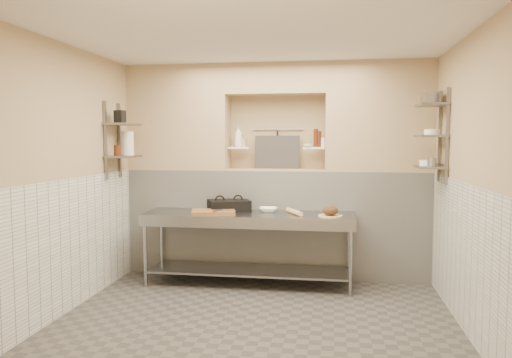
% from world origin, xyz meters
% --- Properties ---
extents(floor, '(4.00, 3.90, 0.10)m').
position_xyz_m(floor, '(0.00, 0.00, -0.05)').
color(floor, '#4B4642').
rests_on(floor, ground).
extents(ceiling, '(4.00, 3.90, 0.10)m').
position_xyz_m(ceiling, '(0.00, 0.00, 2.85)').
color(ceiling, silver).
rests_on(ceiling, ground).
extents(wall_left, '(0.10, 3.90, 2.80)m').
position_xyz_m(wall_left, '(-2.05, 0.00, 1.40)').
color(wall_left, tan).
rests_on(wall_left, ground).
extents(wall_right, '(0.10, 3.90, 2.80)m').
position_xyz_m(wall_right, '(2.05, 0.00, 1.40)').
color(wall_right, tan).
rests_on(wall_right, ground).
extents(wall_back, '(4.00, 0.10, 2.80)m').
position_xyz_m(wall_back, '(0.00, 2.00, 1.40)').
color(wall_back, tan).
rests_on(wall_back, ground).
extents(wall_front, '(4.00, 0.10, 2.80)m').
position_xyz_m(wall_front, '(0.00, -2.00, 1.40)').
color(wall_front, tan).
rests_on(wall_front, ground).
extents(backwall_lower, '(4.00, 0.40, 1.40)m').
position_xyz_m(backwall_lower, '(0.00, 1.75, 0.70)').
color(backwall_lower, silver).
rests_on(backwall_lower, floor).
extents(alcove_sill, '(1.30, 0.40, 0.02)m').
position_xyz_m(alcove_sill, '(0.00, 1.75, 1.41)').
color(alcove_sill, tan).
rests_on(alcove_sill, backwall_lower).
extents(backwall_pillar_left, '(1.35, 0.40, 1.40)m').
position_xyz_m(backwall_pillar_left, '(-1.33, 1.75, 2.10)').
color(backwall_pillar_left, tan).
rests_on(backwall_pillar_left, backwall_lower).
extents(backwall_pillar_right, '(1.35, 0.40, 1.40)m').
position_xyz_m(backwall_pillar_right, '(1.33, 1.75, 2.10)').
color(backwall_pillar_right, tan).
rests_on(backwall_pillar_right, backwall_lower).
extents(backwall_header, '(1.30, 0.40, 0.40)m').
position_xyz_m(backwall_header, '(0.00, 1.75, 2.60)').
color(backwall_header, tan).
rests_on(backwall_header, backwall_lower).
extents(wainscot_left, '(0.02, 3.90, 1.40)m').
position_xyz_m(wainscot_left, '(-1.99, 0.00, 0.70)').
color(wainscot_left, silver).
rests_on(wainscot_left, floor).
extents(wainscot_right, '(0.02, 3.90, 1.40)m').
position_xyz_m(wainscot_right, '(1.99, 0.00, 0.70)').
color(wainscot_right, silver).
rests_on(wainscot_right, floor).
extents(alcove_shelf_left, '(0.28, 0.16, 0.02)m').
position_xyz_m(alcove_shelf_left, '(-0.50, 1.75, 1.70)').
color(alcove_shelf_left, white).
rests_on(alcove_shelf_left, backwall_lower).
extents(alcove_shelf_right, '(0.28, 0.16, 0.02)m').
position_xyz_m(alcove_shelf_right, '(0.50, 1.75, 1.70)').
color(alcove_shelf_right, white).
rests_on(alcove_shelf_right, backwall_lower).
extents(utensil_rail, '(0.70, 0.02, 0.02)m').
position_xyz_m(utensil_rail, '(0.00, 1.92, 1.95)').
color(utensil_rail, gray).
rests_on(utensil_rail, wall_back).
extents(hanging_steel, '(0.02, 0.02, 0.30)m').
position_xyz_m(hanging_steel, '(0.00, 1.90, 1.78)').
color(hanging_steel, black).
rests_on(hanging_steel, utensil_rail).
extents(splash_panel, '(0.60, 0.08, 0.45)m').
position_xyz_m(splash_panel, '(0.00, 1.85, 1.64)').
color(splash_panel, '#383330').
rests_on(splash_panel, alcove_sill).
extents(shelf_rail_left_a, '(0.03, 0.03, 0.95)m').
position_xyz_m(shelf_rail_left_a, '(-1.98, 1.25, 1.80)').
color(shelf_rail_left_a, slate).
rests_on(shelf_rail_left_a, wall_left).
extents(shelf_rail_left_b, '(0.03, 0.03, 0.95)m').
position_xyz_m(shelf_rail_left_b, '(-1.98, 0.85, 1.80)').
color(shelf_rail_left_b, slate).
rests_on(shelf_rail_left_b, wall_left).
extents(wall_shelf_left_lower, '(0.30, 0.50, 0.02)m').
position_xyz_m(wall_shelf_left_lower, '(-1.84, 1.05, 1.60)').
color(wall_shelf_left_lower, slate).
rests_on(wall_shelf_left_lower, wall_left).
extents(wall_shelf_left_upper, '(0.30, 0.50, 0.03)m').
position_xyz_m(wall_shelf_left_upper, '(-1.84, 1.05, 2.00)').
color(wall_shelf_left_upper, slate).
rests_on(wall_shelf_left_upper, wall_left).
extents(shelf_rail_right_a, '(0.03, 0.03, 1.05)m').
position_xyz_m(shelf_rail_right_a, '(1.98, 1.25, 1.85)').
color(shelf_rail_right_a, slate).
rests_on(shelf_rail_right_a, wall_right).
extents(shelf_rail_right_b, '(0.03, 0.03, 1.05)m').
position_xyz_m(shelf_rail_right_b, '(1.98, 0.85, 1.85)').
color(shelf_rail_right_b, slate).
rests_on(shelf_rail_right_b, wall_right).
extents(wall_shelf_right_lower, '(0.30, 0.50, 0.02)m').
position_xyz_m(wall_shelf_right_lower, '(1.84, 1.05, 1.50)').
color(wall_shelf_right_lower, slate).
rests_on(wall_shelf_right_lower, wall_right).
extents(wall_shelf_right_mid, '(0.30, 0.50, 0.02)m').
position_xyz_m(wall_shelf_right_mid, '(1.84, 1.05, 1.85)').
color(wall_shelf_right_mid, slate).
rests_on(wall_shelf_right_mid, wall_right).
extents(wall_shelf_right_upper, '(0.30, 0.50, 0.03)m').
position_xyz_m(wall_shelf_right_upper, '(1.84, 1.05, 2.20)').
color(wall_shelf_right_upper, slate).
rests_on(wall_shelf_right_upper, wall_right).
extents(prep_table, '(2.60, 0.70, 0.90)m').
position_xyz_m(prep_table, '(-0.28, 1.18, 0.64)').
color(prep_table, gray).
rests_on(prep_table, floor).
extents(panini_press, '(0.61, 0.54, 0.14)m').
position_xyz_m(panini_press, '(-0.56, 1.37, 0.97)').
color(panini_press, black).
rests_on(panini_press, prep_table).
extents(cutting_board, '(0.60, 0.48, 0.05)m').
position_xyz_m(cutting_board, '(-0.69, 1.06, 0.92)').
color(cutting_board, brown).
rests_on(cutting_board, prep_table).
extents(knife_blade, '(0.27, 0.12, 0.01)m').
position_xyz_m(knife_blade, '(-0.55, 1.05, 0.95)').
color(knife_blade, gray).
rests_on(knife_blade, cutting_board).
extents(tongs, '(0.09, 0.26, 0.02)m').
position_xyz_m(tongs, '(-0.62, 1.01, 0.96)').
color(tongs, gray).
rests_on(tongs, cutting_board).
extents(mixing_bowl, '(0.25, 0.25, 0.06)m').
position_xyz_m(mixing_bowl, '(-0.05, 1.34, 0.93)').
color(mixing_bowl, white).
rests_on(mixing_bowl, prep_table).
extents(rolling_pin, '(0.24, 0.38, 0.06)m').
position_xyz_m(rolling_pin, '(0.29, 1.18, 0.93)').
color(rolling_pin, '#DDB178').
rests_on(rolling_pin, prep_table).
extents(bread_board, '(0.29, 0.29, 0.02)m').
position_xyz_m(bread_board, '(0.72, 1.07, 0.91)').
color(bread_board, '#DDB178').
rests_on(bread_board, prep_table).
extents(bread_loaf, '(0.18, 0.18, 0.11)m').
position_xyz_m(bread_loaf, '(0.72, 1.07, 0.97)').
color(bread_loaf, '#4C2D19').
rests_on(bread_loaf, bread_board).
extents(bottle_soap, '(0.12, 0.12, 0.28)m').
position_xyz_m(bottle_soap, '(-0.51, 1.75, 1.85)').
color(bottle_soap, white).
rests_on(bottle_soap, alcove_shelf_left).
extents(jar_alcove, '(0.08, 0.08, 0.11)m').
position_xyz_m(jar_alcove, '(-0.45, 1.75, 1.77)').
color(jar_alcove, tan).
rests_on(jar_alcove, alcove_shelf_left).
extents(bowl_alcove, '(0.17, 0.17, 0.04)m').
position_xyz_m(bowl_alcove, '(0.42, 1.70, 1.73)').
color(bowl_alcove, white).
rests_on(bowl_alcove, alcove_shelf_right).
extents(condiment_a, '(0.06, 0.06, 0.21)m').
position_xyz_m(condiment_a, '(0.56, 1.77, 1.82)').
color(condiment_a, '#441D0E').
rests_on(condiment_a, alcove_shelf_right).
extents(condiment_b, '(0.06, 0.06, 0.24)m').
position_xyz_m(condiment_b, '(0.52, 1.77, 1.83)').
color(condiment_b, '#441D0E').
rests_on(condiment_b, alcove_shelf_right).
extents(condiment_c, '(0.07, 0.07, 0.12)m').
position_xyz_m(condiment_c, '(0.62, 1.79, 1.77)').
color(condiment_c, white).
rests_on(condiment_c, alcove_shelf_right).
extents(jug_left, '(0.15, 0.15, 0.30)m').
position_xyz_m(jug_left, '(-1.84, 1.20, 1.76)').
color(jug_left, white).
rests_on(jug_left, wall_shelf_left_lower).
extents(jar_left, '(0.09, 0.09, 0.13)m').
position_xyz_m(jar_left, '(-1.84, 0.89, 1.68)').
color(jar_left, '#441D0E').
rests_on(jar_left, wall_shelf_left_lower).
extents(box_left_upper, '(0.12, 0.12, 0.15)m').
position_xyz_m(box_left_upper, '(-1.84, 0.98, 2.09)').
color(box_left_upper, black).
rests_on(box_left_upper, wall_shelf_left_upper).
extents(bowl_right, '(0.21, 0.21, 0.06)m').
position_xyz_m(bowl_right, '(1.84, 1.13, 1.54)').
color(bowl_right, white).
rests_on(bowl_right, wall_shelf_right_lower).
extents(canister_right, '(0.10, 0.10, 0.10)m').
position_xyz_m(canister_right, '(1.84, 0.95, 1.56)').
color(canister_right, gray).
rests_on(canister_right, wall_shelf_right_lower).
extents(bowl_right_mid, '(0.17, 0.17, 0.06)m').
position_xyz_m(bowl_right_mid, '(1.84, 1.00, 1.89)').
color(bowl_right_mid, white).
rests_on(bowl_right_mid, wall_shelf_right_mid).
extents(basket_right, '(0.20, 0.23, 0.13)m').
position_xyz_m(basket_right, '(1.84, 1.12, 2.28)').
color(basket_right, gray).
rests_on(basket_right, wall_shelf_right_upper).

